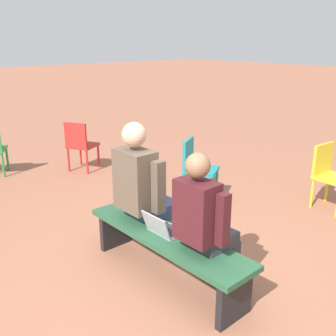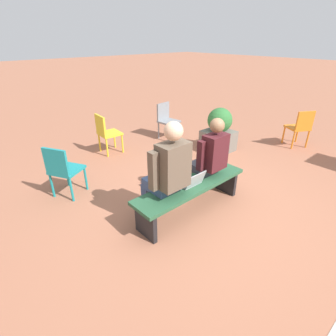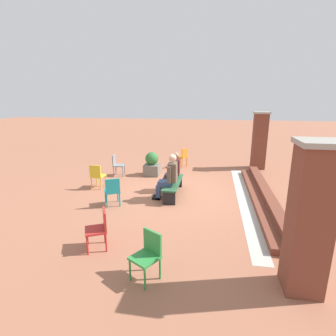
{
  "view_description": "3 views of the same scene",
  "coord_description": "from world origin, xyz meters",
  "px_view_note": "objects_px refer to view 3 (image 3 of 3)",
  "views": [
    {
      "loc": [
        -2.13,
        2.03,
        2.12
      ],
      "look_at": [
        0.49,
        -0.32,
        0.96
      ],
      "focal_mm": 42.0,
      "sensor_mm": 36.0,
      "label": 1
    },
    {
      "loc": [
        2.55,
        2.03,
        2.27
      ],
      "look_at": [
        0.5,
        -0.28,
        0.7
      ],
      "focal_mm": 28.0,
      "sensor_mm": 36.0,
      "label": 2
    },
    {
      "loc": [
        8.05,
        1.1,
        3.02
      ],
      "look_at": [
        0.62,
        -0.18,
        0.99
      ],
      "focal_mm": 28.0,
      "sensor_mm": 36.0,
      "label": 3
    }
  ],
  "objects_px": {
    "plastic_chair_foreground": "(148,253)",
    "plastic_chair_near_bench_left": "(112,190)",
    "planter": "(152,164)",
    "bench": "(173,184)",
    "person_student": "(173,170)",
    "plastic_chair_far_right": "(99,227)",
    "laptop": "(173,180)",
    "plastic_chair_near_bench_right": "(97,175)",
    "plastic_chair_by_pillar": "(117,164)",
    "person_adult": "(169,176)",
    "plastic_chair_mid_courtyard": "(183,156)"
  },
  "relations": [
    {
      "from": "planter",
      "to": "plastic_chair_foreground",
      "type": "bearing_deg",
      "value": 12.59
    },
    {
      "from": "planter",
      "to": "person_adult",
      "type": "bearing_deg",
      "value": 24.18
    },
    {
      "from": "laptop",
      "to": "plastic_chair_mid_courtyard",
      "type": "height_order",
      "value": "plastic_chair_mid_courtyard"
    },
    {
      "from": "plastic_chair_foreground",
      "to": "plastic_chair_by_pillar",
      "type": "height_order",
      "value": "same"
    },
    {
      "from": "person_student",
      "to": "bench",
      "type": "bearing_deg",
      "value": 9.05
    },
    {
      "from": "plastic_chair_foreground",
      "to": "person_student",
      "type": "bearing_deg",
      "value": -176.78
    },
    {
      "from": "person_student",
      "to": "plastic_chair_near_bench_right",
      "type": "bearing_deg",
      "value": -85.34
    },
    {
      "from": "plastic_chair_foreground",
      "to": "plastic_chair_mid_courtyard",
      "type": "distance_m",
      "value": 7.61
    },
    {
      "from": "laptop",
      "to": "plastic_chair_by_pillar",
      "type": "height_order",
      "value": "plastic_chair_by_pillar"
    },
    {
      "from": "plastic_chair_far_right",
      "to": "plastic_chair_near_bench_right",
      "type": "xyz_separation_m",
      "value": [
        -3.48,
        -1.64,
        0.0
      ]
    },
    {
      "from": "laptop",
      "to": "plastic_chair_far_right",
      "type": "height_order",
      "value": "plastic_chair_far_right"
    },
    {
      "from": "bench",
      "to": "person_student",
      "type": "relative_size",
      "value": 1.38
    },
    {
      "from": "plastic_chair_near_bench_left",
      "to": "planter",
      "type": "height_order",
      "value": "planter"
    },
    {
      "from": "plastic_chair_near_bench_right",
      "to": "planter",
      "type": "xyz_separation_m",
      "value": [
        -1.88,
        1.48,
        -0.04
      ]
    },
    {
      "from": "planter",
      "to": "plastic_chair_near_bench_left",
      "type": "bearing_deg",
      "value": -7.04
    },
    {
      "from": "bench",
      "to": "laptop",
      "type": "xyz_separation_m",
      "value": [
        0.02,
        0.01,
        0.15
      ]
    },
    {
      "from": "person_adult",
      "to": "plastic_chair_near_bench_left",
      "type": "bearing_deg",
      "value": -62.83
    },
    {
      "from": "plastic_chair_foreground",
      "to": "plastic_chair_near_bench_left",
      "type": "xyz_separation_m",
      "value": [
        -2.86,
        -1.76,
        0.0
      ]
    },
    {
      "from": "laptop",
      "to": "plastic_chair_near_bench_left",
      "type": "distance_m",
      "value": 1.95
    },
    {
      "from": "laptop",
      "to": "plastic_chair_near_bench_right",
      "type": "bearing_deg",
      "value": -94.76
    },
    {
      "from": "person_student",
      "to": "plastic_chair_far_right",
      "type": "xyz_separation_m",
      "value": [
        3.7,
        -0.95,
        -0.22
      ]
    },
    {
      "from": "laptop",
      "to": "plastic_chair_far_right",
      "type": "bearing_deg",
      "value": -17.49
    },
    {
      "from": "bench",
      "to": "person_adult",
      "type": "height_order",
      "value": "person_adult"
    },
    {
      "from": "laptop",
      "to": "plastic_chair_near_bench_right",
      "type": "xyz_separation_m",
      "value": [
        -0.22,
        -2.67,
        -0.02
      ]
    },
    {
      "from": "plastic_chair_near_bench_right",
      "to": "plastic_chair_by_pillar",
      "type": "distance_m",
      "value": 1.58
    },
    {
      "from": "laptop",
      "to": "plastic_chair_foreground",
      "type": "height_order",
      "value": "plastic_chair_foreground"
    },
    {
      "from": "plastic_chair_foreground",
      "to": "plastic_chair_far_right",
      "type": "bearing_deg",
      "value": -121.3
    },
    {
      "from": "person_adult",
      "to": "plastic_chair_mid_courtyard",
      "type": "distance_m",
      "value": 3.99
    },
    {
      "from": "planter",
      "to": "bench",
      "type": "bearing_deg",
      "value": 29.55
    },
    {
      "from": "plastic_chair_far_right",
      "to": "planter",
      "type": "distance_m",
      "value": 5.36
    },
    {
      "from": "laptop",
      "to": "plastic_chair_foreground",
      "type": "bearing_deg",
      "value": 2.47
    },
    {
      "from": "bench",
      "to": "plastic_chair_by_pillar",
      "type": "bearing_deg",
      "value": -124.99
    },
    {
      "from": "plastic_chair_near_bench_right",
      "to": "plastic_chair_near_bench_left",
      "type": "xyz_separation_m",
      "value": [
        1.35,
        1.08,
        0.0
      ]
    },
    {
      "from": "person_student",
      "to": "plastic_chair_near_bench_left",
      "type": "bearing_deg",
      "value": -43.97
    },
    {
      "from": "person_student",
      "to": "laptop",
      "type": "distance_m",
      "value": 0.48
    },
    {
      "from": "bench",
      "to": "laptop",
      "type": "distance_m",
      "value": 0.15
    },
    {
      "from": "plastic_chair_by_pillar",
      "to": "plastic_chair_foreground",
      "type": "bearing_deg",
      "value": 25.14
    },
    {
      "from": "laptop",
      "to": "plastic_chair_near_bench_right",
      "type": "height_order",
      "value": "plastic_chair_near_bench_right"
    },
    {
      "from": "bench",
      "to": "plastic_chair_by_pillar",
      "type": "relative_size",
      "value": 2.14
    },
    {
      "from": "person_student",
      "to": "plastic_chair_by_pillar",
      "type": "bearing_deg",
      "value": -118.94
    },
    {
      "from": "plastic_chair_foreground",
      "to": "plastic_chair_mid_courtyard",
      "type": "bearing_deg",
      "value": -177.71
    },
    {
      "from": "person_student",
      "to": "plastic_chair_foreground",
      "type": "bearing_deg",
      "value": 3.22
    },
    {
      "from": "laptop",
      "to": "plastic_chair_near_bench_left",
      "type": "xyz_separation_m",
      "value": [
        1.13,
        -1.59,
        -0.02
      ]
    },
    {
      "from": "plastic_chair_mid_courtyard",
      "to": "plastic_chair_near_bench_left",
      "type": "distance_m",
      "value": 4.97
    },
    {
      "from": "laptop",
      "to": "planter",
      "type": "distance_m",
      "value": 2.41
    },
    {
      "from": "bench",
      "to": "person_adult",
      "type": "xyz_separation_m",
      "value": [
        0.39,
        -0.07,
        0.39
      ]
    },
    {
      "from": "laptop",
      "to": "plastic_chair_far_right",
      "type": "relative_size",
      "value": 0.38
    },
    {
      "from": "person_adult",
      "to": "laptop",
      "type": "relative_size",
      "value": 4.43
    },
    {
      "from": "plastic_chair_far_right",
      "to": "bench",
      "type": "bearing_deg",
      "value": 162.83
    },
    {
      "from": "plastic_chair_far_right",
      "to": "plastic_chair_near_bench_right",
      "type": "height_order",
      "value": "same"
    }
  ]
}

